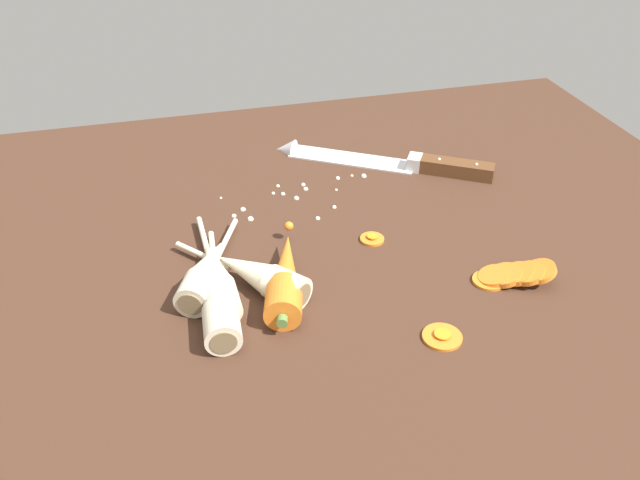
{
  "coord_description": "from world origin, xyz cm",
  "views": [
    {
      "loc": [
        -18.17,
        -70.57,
        49.66
      ],
      "look_at": [
        0.0,
        -2.0,
        1.5
      ],
      "focal_mm": 37.94,
      "sensor_mm": 36.0,
      "label": 1
    }
  ],
  "objects_px": {
    "chefs_knife": "(378,160)",
    "parsnip_back": "(207,272)",
    "carrot_slice_stray_near": "(372,238)",
    "carrot_slice_stray_mid": "(442,336)",
    "whole_carrot": "(285,277)",
    "parsnip_mid_right": "(219,299)",
    "parsnip_mid_left": "(258,275)",
    "carrot_slice_stack": "(512,275)",
    "parsnip_front": "(215,277)"
  },
  "relations": [
    {
      "from": "parsnip_mid_left",
      "to": "carrot_slice_stack",
      "type": "relative_size",
      "value": 1.73
    },
    {
      "from": "carrot_slice_stray_mid",
      "to": "carrot_slice_stray_near",
      "type": "bearing_deg",
      "value": 93.8
    },
    {
      "from": "chefs_knife",
      "to": "parsnip_back",
      "type": "bearing_deg",
      "value": -140.71
    },
    {
      "from": "parsnip_front",
      "to": "parsnip_mid_right",
      "type": "xyz_separation_m",
      "value": [
        -0.0,
        -0.04,
        -0.0
      ]
    },
    {
      "from": "whole_carrot",
      "to": "carrot_slice_stray_mid",
      "type": "bearing_deg",
      "value": -40.23
    },
    {
      "from": "parsnip_mid_left",
      "to": "chefs_knife",
      "type": "bearing_deg",
      "value": 47.98
    },
    {
      "from": "parsnip_mid_right",
      "to": "carrot_slice_stray_near",
      "type": "bearing_deg",
      "value": 24.11
    },
    {
      "from": "parsnip_mid_left",
      "to": "whole_carrot",
      "type": "bearing_deg",
      "value": -23.25
    },
    {
      "from": "parsnip_back",
      "to": "carrot_slice_stray_near",
      "type": "relative_size",
      "value": 5.74
    },
    {
      "from": "whole_carrot",
      "to": "parsnip_mid_left",
      "type": "bearing_deg",
      "value": 156.75
    },
    {
      "from": "carrot_slice_stray_near",
      "to": "parsnip_mid_left",
      "type": "bearing_deg",
      "value": -158.8
    },
    {
      "from": "parsnip_front",
      "to": "parsnip_mid_left",
      "type": "xyz_separation_m",
      "value": [
        0.05,
        -0.01,
        0.0
      ]
    },
    {
      "from": "carrot_slice_stray_mid",
      "to": "parsnip_mid_right",
      "type": "bearing_deg",
      "value": 155.43
    },
    {
      "from": "parsnip_mid_left",
      "to": "carrot_slice_stray_mid",
      "type": "bearing_deg",
      "value": -37.8
    },
    {
      "from": "parsnip_back",
      "to": "carrot_slice_stray_near",
      "type": "height_order",
      "value": "parsnip_back"
    },
    {
      "from": "parsnip_front",
      "to": "carrot_slice_stack",
      "type": "xyz_separation_m",
      "value": [
        0.34,
        -0.07,
        -0.01
      ]
    },
    {
      "from": "parsnip_mid_left",
      "to": "parsnip_back",
      "type": "xyz_separation_m",
      "value": [
        -0.06,
        0.02,
        0.0
      ]
    },
    {
      "from": "parsnip_mid_right",
      "to": "carrot_slice_stack",
      "type": "relative_size",
      "value": 2.31
    },
    {
      "from": "chefs_knife",
      "to": "carrot_slice_stray_mid",
      "type": "relative_size",
      "value": 7.2
    },
    {
      "from": "carrot_slice_stray_mid",
      "to": "parsnip_mid_left",
      "type": "bearing_deg",
      "value": 142.2
    },
    {
      "from": "whole_carrot",
      "to": "carrot_slice_stray_mid",
      "type": "relative_size",
      "value": 4.43
    },
    {
      "from": "whole_carrot",
      "to": "parsnip_mid_right",
      "type": "xyz_separation_m",
      "value": [
        -0.08,
        -0.02,
        -0.0
      ]
    },
    {
      "from": "whole_carrot",
      "to": "carrot_slice_stray_near",
      "type": "distance_m",
      "value": 0.15
    },
    {
      "from": "chefs_knife",
      "to": "parsnip_mid_left",
      "type": "bearing_deg",
      "value": -132.02
    },
    {
      "from": "parsnip_mid_left",
      "to": "parsnip_mid_right",
      "type": "distance_m",
      "value": 0.06
    },
    {
      "from": "parsnip_mid_left",
      "to": "parsnip_front",
      "type": "bearing_deg",
      "value": 167.93
    },
    {
      "from": "parsnip_back",
      "to": "carrot_slice_stray_mid",
      "type": "xyz_separation_m",
      "value": [
        0.23,
        -0.16,
        -0.02
      ]
    },
    {
      "from": "chefs_knife",
      "to": "carrot_slice_stray_mid",
      "type": "xyz_separation_m",
      "value": [
        -0.06,
        -0.4,
        -0.0
      ]
    },
    {
      "from": "whole_carrot",
      "to": "parsnip_mid_right",
      "type": "height_order",
      "value": "whole_carrot"
    },
    {
      "from": "carrot_slice_stray_near",
      "to": "carrot_slice_stray_mid",
      "type": "height_order",
      "value": "same"
    },
    {
      "from": "parsnip_back",
      "to": "carrot_slice_stray_mid",
      "type": "height_order",
      "value": "parsnip_back"
    },
    {
      "from": "carrot_slice_stack",
      "to": "carrot_slice_stray_mid",
      "type": "xyz_separation_m",
      "value": [
        -0.12,
        -0.07,
        -0.01
      ]
    },
    {
      "from": "whole_carrot",
      "to": "carrot_slice_stack",
      "type": "relative_size",
      "value": 1.99
    },
    {
      "from": "carrot_slice_stack",
      "to": "parsnip_mid_left",
      "type": "bearing_deg",
      "value": 167.83
    },
    {
      "from": "whole_carrot",
      "to": "carrot_slice_stray_near",
      "type": "bearing_deg",
      "value": 29.67
    },
    {
      "from": "parsnip_mid_right",
      "to": "carrot_slice_stray_mid",
      "type": "relative_size",
      "value": 5.14
    },
    {
      "from": "carrot_slice_stray_near",
      "to": "chefs_knife",
      "type": "bearing_deg",
      "value": 69.19
    },
    {
      "from": "parsnip_mid_left",
      "to": "parsnip_back",
      "type": "distance_m",
      "value": 0.06
    },
    {
      "from": "whole_carrot",
      "to": "carrot_slice_stack",
      "type": "distance_m",
      "value": 0.27
    },
    {
      "from": "whole_carrot",
      "to": "parsnip_back",
      "type": "height_order",
      "value": "whole_carrot"
    },
    {
      "from": "parsnip_mid_left",
      "to": "carrot_slice_stack",
      "type": "bearing_deg",
      "value": -12.17
    },
    {
      "from": "parsnip_back",
      "to": "carrot_slice_stray_mid",
      "type": "distance_m",
      "value": 0.28
    },
    {
      "from": "whole_carrot",
      "to": "parsnip_front",
      "type": "distance_m",
      "value": 0.08
    },
    {
      "from": "carrot_slice_stray_near",
      "to": "carrot_slice_stack",
      "type": "bearing_deg",
      "value": -43.39
    },
    {
      "from": "parsnip_front",
      "to": "carrot_slice_stray_mid",
      "type": "height_order",
      "value": "parsnip_front"
    },
    {
      "from": "carrot_slice_stack",
      "to": "carrot_slice_stray_near",
      "type": "bearing_deg",
      "value": 136.61
    },
    {
      "from": "whole_carrot",
      "to": "parsnip_mid_right",
      "type": "relative_size",
      "value": 0.86
    },
    {
      "from": "parsnip_back",
      "to": "carrot_slice_stray_mid",
      "type": "bearing_deg",
      "value": -34.15
    },
    {
      "from": "parsnip_mid_left",
      "to": "carrot_slice_stray_near",
      "type": "relative_size",
      "value": 5.28
    },
    {
      "from": "chefs_knife",
      "to": "parsnip_mid_left",
      "type": "relative_size",
      "value": 1.87
    }
  ]
}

